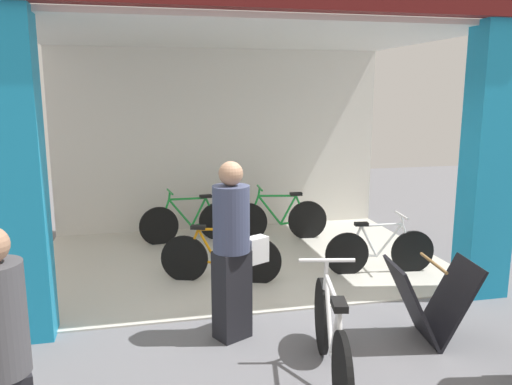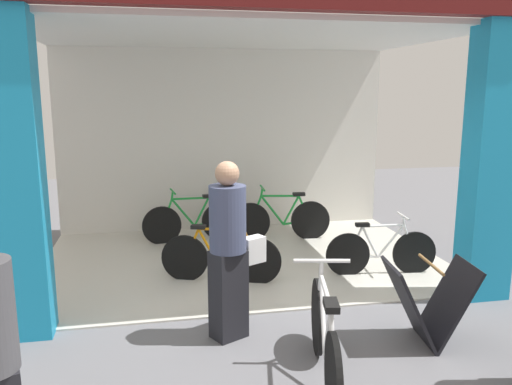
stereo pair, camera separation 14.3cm
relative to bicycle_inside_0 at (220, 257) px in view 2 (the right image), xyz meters
The scene contains 9 objects.
ground_plane 1.15m from the bicycle_inside_0, 67.04° to the right, with size 18.97×18.97×0.00m, color slate.
shop_facade 1.93m from the bicycle_inside_0, 62.40° to the left, with size 5.69×3.96×3.77m.
bicycle_inside_0 is the anchor object (origin of this frame).
bicycle_inside_1 2.02m from the bicycle_inside_0, 54.20° to the left, with size 1.59×0.44×0.88m.
bicycle_inside_2 2.07m from the bicycle_inside_0, ahead, with size 1.44×0.40×0.80m.
bicycle_inside_3 1.86m from the bicycle_inside_0, 96.52° to the left, with size 1.53×0.42×0.85m.
bicycle_parked_0 2.48m from the bicycle_inside_0, 77.67° to the right, with size 0.51×1.72×0.96m.
sandwich_board_sign 2.58m from the bicycle_inside_0, 48.30° to the right, with size 0.85×0.66×0.80m.
pedestrian_1 1.55m from the bicycle_inside_0, 93.83° to the right, with size 0.63×0.48×1.72m.
Camera 2 is at (-1.19, -5.06, 2.36)m, focal length 36.17 mm.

